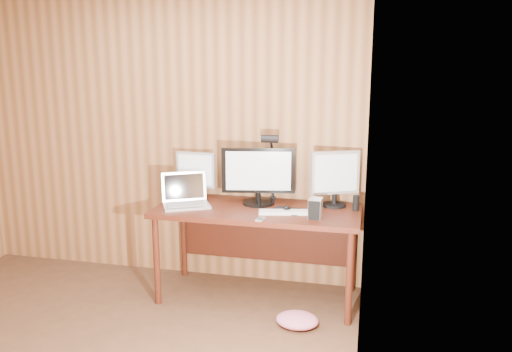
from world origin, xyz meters
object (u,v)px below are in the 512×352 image
at_px(monitor_left, 196,174).
at_px(laptop, 185,197).
at_px(keyboard, 285,212).
at_px(speaker, 356,203).
at_px(phone, 260,219).
at_px(desk, 259,221).
at_px(hard_drive, 315,208).
at_px(desk_lamp, 271,157).
at_px(monitor_right, 335,177).
at_px(mouse, 287,208).
at_px(monitor_center, 258,175).

distance_m(monitor_left, laptop, 0.29).
xyz_separation_m(monitor_left, keyboard, (0.82, -0.30, -0.20)).
distance_m(monitor_left, speaker, 1.35).
height_order(laptop, keyboard, laptop).
xyz_separation_m(phone, speaker, (0.66, 0.41, 0.05)).
height_order(desk, speaker, speaker).
relative_size(laptop, keyboard, 1.07).
bearing_deg(hard_drive, desk_lamp, 138.89).
relative_size(monitor_right, desk_lamp, 0.74).
relative_size(desk, laptop, 3.60).
bearing_deg(phone, desk, 110.99).
relative_size(monitor_left, speaker, 3.26).
relative_size(laptop, hard_drive, 3.07).
bearing_deg(monitor_right, monitor_left, 154.10).
distance_m(desk, keyboard, 0.31).
bearing_deg(mouse, laptop, -155.04).
height_order(monitor_center, hard_drive, monitor_center).
bearing_deg(laptop, monitor_right, -17.01).
height_order(monitor_left, mouse, monitor_left).
xyz_separation_m(desk, keyboard, (0.24, -0.16, 0.13)).
bearing_deg(phone, hard_drive, 28.40).
bearing_deg(monitor_right, keyboard, -165.65).
bearing_deg(hard_drive, phone, -156.42).
distance_m(monitor_left, mouse, 0.88).
xyz_separation_m(mouse, hard_drive, (0.23, -0.13, 0.05)).
height_order(monitor_left, hard_drive, monitor_left).
relative_size(desk, monitor_left, 4.10).
bearing_deg(speaker, desk_lamp, 169.69).
bearing_deg(desk, desk_lamp, 68.85).
xyz_separation_m(desk, phone, (0.09, -0.37, 0.13)).
height_order(phone, desk_lamp, desk_lamp).
distance_m(laptop, speaker, 1.35).
distance_m(monitor_left, monitor_right, 1.17).
relative_size(monitor_right, keyboard, 1.07).
distance_m(desk, monitor_left, 0.68).
distance_m(desk, laptop, 0.62).
height_order(monitor_right, keyboard, monitor_right).
relative_size(desk, hard_drive, 11.04).
relative_size(monitor_center, mouse, 5.54).
bearing_deg(phone, monitor_left, 149.84).
bearing_deg(mouse, speaker, 38.69).
xyz_separation_m(laptop, hard_drive, (1.06, -0.12, 0.01)).
height_order(desk, hard_drive, hard_drive).
distance_m(monitor_center, keyboard, 0.41).
bearing_deg(speaker, mouse, -165.60).
height_order(keyboard, desk_lamp, desk_lamp).
relative_size(phone, desk_lamp, 0.17).
bearing_deg(keyboard, speaker, 8.42).
height_order(desk, phone, phone).
bearing_deg(monitor_right, mouse, -172.24).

